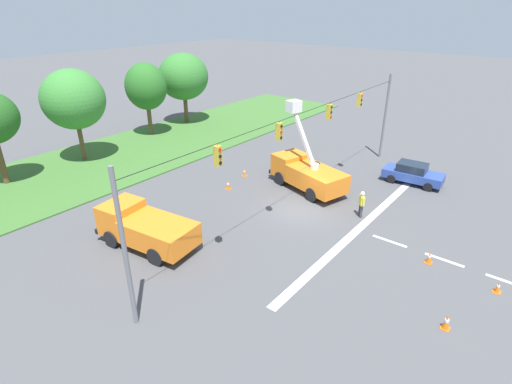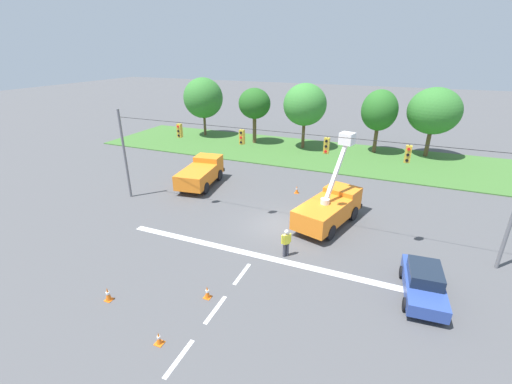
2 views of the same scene
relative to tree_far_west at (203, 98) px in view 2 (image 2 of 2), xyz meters
The scene contains 18 objects.
ground_plane 28.11m from the tree_far_west, 49.02° to the right, with size 200.00×200.00×0.00m, color #4C4C4F.
grass_verge 19.04m from the tree_far_west, ahead, with size 56.00×12.00×0.10m, color #3D6B2D.
lane_markings 32.43m from the tree_far_west, 55.54° to the right, with size 17.60×15.25×0.01m.
signal_gantry 27.64m from the tree_far_west, 49.02° to the right, with size 26.20×0.33×7.20m.
tree_far_west is the anchor object (origin of this frame).
tree_west 8.05m from the tree_far_west, ahead, with size 4.02×3.69×6.92m.
tree_centre 14.40m from the tree_far_west, ahead, with size 5.03×5.14×7.72m.
tree_east 22.62m from the tree_far_west, ahead, with size 3.99×4.19×7.23m.
tree_far_east 28.19m from the tree_far_west, ahead, with size 5.52×5.27×7.62m.
utility_truck_bucket_lift 28.97m from the tree_far_west, 42.16° to the right, with size 4.00×6.54×6.18m.
utility_truck_support_near 19.16m from the tree_far_west, 60.55° to the right, with size 3.17×6.08×2.20m.
sedan_blue 37.18m from the tree_far_west, 42.71° to the right, with size 2.17×4.42×1.56m.
road_worker 31.60m from the tree_far_west, 50.87° to the right, with size 0.49×0.50×1.77m.
traffic_cone_foreground_left 37.06m from the tree_far_west, 62.57° to the right, with size 0.36×0.36×0.61m.
traffic_cone_foreground_right 34.40m from the tree_far_west, 59.40° to the right, with size 0.36×0.36×0.68m.
traffic_cone_mid_left 25.25m from the tree_far_west, 34.99° to the right, with size 0.36×0.36×0.66m.
traffic_cone_mid_right 34.26m from the tree_far_west, 67.56° to the right, with size 0.36×0.36×0.75m.
traffic_cone_near_bucket 23.58m from the tree_far_west, 40.06° to the right, with size 0.36×0.36×0.70m.
Camera 2 is at (6.68, -20.09, 11.47)m, focal length 24.00 mm.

